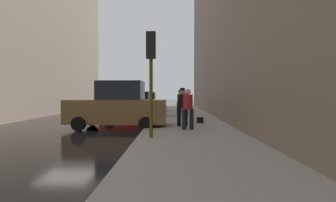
# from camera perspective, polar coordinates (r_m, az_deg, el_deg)

# --- Properties ---
(ground_plane) EXTENTS (120.00, 120.00, 0.00)m
(ground_plane) POSITION_cam_1_polar(r_m,az_deg,el_deg) (13.95, -21.20, -5.31)
(ground_plane) COLOR black
(sidewalk) EXTENTS (4.00, 40.00, 0.15)m
(sidewalk) POSITION_cam_1_polar(r_m,az_deg,el_deg) (12.96, 4.33, -5.40)
(sidewalk) COLOR gray
(sidewalk) RESTS_ON ground_plane
(parked_bronze_suv) EXTENTS (4.65, 2.16, 2.25)m
(parked_bronze_suv) POSITION_cam_1_polar(r_m,az_deg,el_deg) (12.65, -10.87, -1.24)
(parked_bronze_suv) COLOR brown
(parked_bronze_suv) RESTS_ON ground_plane
(parked_red_hatchback) EXTENTS (4.26, 2.18, 1.79)m
(parked_red_hatchback) POSITION_cam_1_polar(r_m,az_deg,el_deg) (17.85, -7.45, -1.00)
(parked_red_hatchback) COLOR #B2191E
(parked_red_hatchback) RESTS_ON ground_plane
(parked_dark_green_sedan) EXTENTS (4.23, 2.12, 1.79)m
(parked_dark_green_sedan) POSITION_cam_1_polar(r_m,az_deg,el_deg) (23.41, -5.48, -0.38)
(parked_dark_green_sedan) COLOR #193828
(parked_dark_green_sedan) RESTS_ON ground_plane
(fire_hydrant) EXTENTS (0.42, 0.22, 0.70)m
(fire_hydrant) POSITION_cam_1_polar(r_m,az_deg,el_deg) (18.39, -1.56, -2.01)
(fire_hydrant) COLOR red
(fire_hydrant) RESTS_ON sidewalk
(traffic_light) EXTENTS (0.32, 0.32, 3.60)m
(traffic_light) POSITION_cam_1_polar(r_m,az_deg,el_deg) (9.03, -3.73, 8.63)
(traffic_light) COLOR #514C0F
(traffic_light) RESTS_ON sidewalk
(pedestrian_with_beanie) EXTENTS (0.52, 0.46, 1.78)m
(pedestrian_with_beanie) POSITION_cam_1_polar(r_m,az_deg,el_deg) (20.69, 2.57, 0.16)
(pedestrian_with_beanie) COLOR #333338
(pedestrian_with_beanie) RESTS_ON sidewalk
(pedestrian_with_fedora) EXTENTS (0.53, 0.47, 1.78)m
(pedestrian_with_fedora) POSITION_cam_1_polar(r_m,az_deg,el_deg) (12.21, 3.15, -0.83)
(pedestrian_with_fedora) COLOR black
(pedestrian_with_fedora) RESTS_ON sidewalk
(pedestrian_in_red_jacket) EXTENTS (0.52, 0.45, 1.71)m
(pedestrian_in_red_jacket) POSITION_cam_1_polar(r_m,az_deg,el_deg) (11.01, 4.35, -1.26)
(pedestrian_in_red_jacket) COLOR black
(pedestrian_in_red_jacket) RESTS_ON sidewalk
(pedestrian_in_jeans) EXTENTS (0.52, 0.47, 1.71)m
(pedestrian_in_jeans) POSITION_cam_1_polar(r_m,az_deg,el_deg) (17.77, 3.75, -0.18)
(pedestrian_in_jeans) COLOR #728CB2
(pedestrian_in_jeans) RESTS_ON sidewalk
(duffel_bag) EXTENTS (0.32, 0.44, 0.28)m
(duffel_bag) POSITION_cam_1_polar(r_m,az_deg,el_deg) (13.69, 6.99, -4.13)
(duffel_bag) COLOR black
(duffel_bag) RESTS_ON sidewalk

